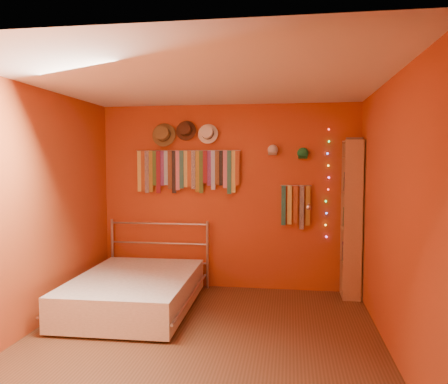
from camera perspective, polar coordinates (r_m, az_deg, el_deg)
The scene contains 16 objects.
ground at distance 4.55m, azimuth -2.79°, elevation -18.37°, with size 3.50×3.50×0.00m, color #52331C.
back_wall at distance 5.95m, azimuth 0.51°, elevation -0.65°, with size 3.50×0.02×2.50m, color #A8431B.
right_wall at distance 4.25m, azimuth 20.97°, elevation -2.78°, with size 0.02×3.50×2.50m, color #A8431B.
left_wall at distance 4.90m, azimuth -23.37°, elevation -1.99°, with size 0.02×3.50×2.50m, color #A8431B.
ceiling at distance 4.28m, azimuth -2.91°, elevation 14.32°, with size 3.50×3.50×0.02m, color white.
tie_rack at distance 5.98m, azimuth -4.90°, elevation 2.97°, with size 1.45×0.03×0.59m.
small_tie_rack at distance 5.84m, azimuth 9.36°, elevation -1.63°, with size 0.40×0.03×0.58m.
fedora_olive at distance 6.04m, azimuth -7.97°, elevation 7.51°, with size 0.33×0.18×0.32m.
fedora_brown at distance 5.97m, azimuth -5.06°, elevation 8.09°, with size 0.27×0.15×0.27m.
fedora_white at distance 5.90m, azimuth -2.17°, elevation 7.69°, with size 0.27×0.15×0.27m.
cap_white at distance 5.83m, azimuth 6.39°, elevation 5.47°, with size 0.16×0.20×0.16m.
cap_green at distance 5.83m, azimuth 10.25°, elevation 5.00°, with size 0.16×0.20×0.16m.
fairy_lights at distance 5.86m, azimuth 13.36°, elevation 1.09°, with size 0.06×0.02×1.43m.
reading_lamp at distance 5.67m, azimuth 10.97°, elevation -1.94°, with size 0.07×0.32×0.09m.
bookshelf at distance 5.76m, azimuth 16.76°, elevation -3.31°, with size 0.25×0.34×2.00m.
bed at distance 5.35m, azimuth -11.58°, elevation -12.56°, with size 1.44×1.94×0.93m.
Camera 1 is at (0.84, -4.13, 1.73)m, focal length 35.00 mm.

